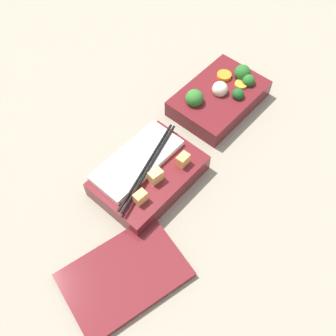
{
  "coord_description": "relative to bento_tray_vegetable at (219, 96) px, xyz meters",
  "views": [
    {
      "loc": [
        0.4,
        0.32,
        0.66
      ],
      "look_at": [
        0.09,
        0.05,
        0.04
      ],
      "focal_mm": 42.0,
      "sensor_mm": 36.0,
      "label": 1
    }
  ],
  "objects": [
    {
      "name": "bento_tray_rice",
      "position": [
        0.25,
        0.02,
        0.0
      ],
      "size": [
        0.21,
        0.14,
        0.07
      ],
      "color": "maroon",
      "rests_on": "ground_plane"
    },
    {
      "name": "ground_plane",
      "position": [
        0.14,
        0.0,
        -0.02
      ],
      "size": [
        3.0,
        3.0,
        0.0
      ],
      "primitive_type": "plane",
      "color": "gray"
    },
    {
      "name": "bento_tray_vegetable",
      "position": [
        0.0,
        0.0,
        0.0
      ],
      "size": [
        0.21,
        0.14,
        0.07
      ],
      "color": "maroon",
      "rests_on": "ground_plane"
    },
    {
      "name": "bento_lid",
      "position": [
        0.42,
        0.12,
        -0.02
      ],
      "size": [
        0.23,
        0.18,
        0.01
      ],
      "primitive_type": "cube",
      "rotation": [
        0.0,
        0.0,
        -0.25
      ],
      "color": "maroon",
      "rests_on": "ground_plane"
    }
  ]
}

